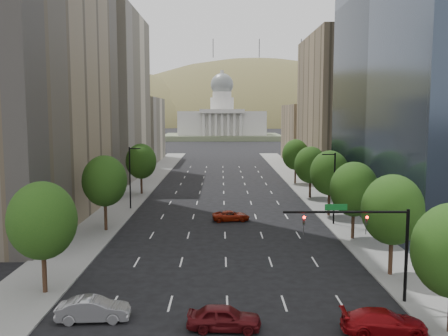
{
  "coord_description": "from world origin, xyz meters",
  "views": [
    {
      "loc": [
        -0.43,
        -4.41,
        13.9
      ],
      "look_at": [
        -0.13,
        47.41,
        8.0
      ],
      "focal_mm": 39.24,
      "sensor_mm": 36.0,
      "label": 1
    }
  ],
  "objects_px": {
    "capitol": "(222,123)",
    "car_red_far": "(231,216)",
    "car_silver": "(93,309)",
    "traffic_signal": "(373,234)",
    "car_maroon": "(224,318)",
    "car_red_near": "(384,322)"
  },
  "relations": [
    {
      "from": "capitol",
      "to": "car_red_far",
      "type": "distance_m",
      "value": 192.45
    },
    {
      "from": "car_silver",
      "to": "car_red_far",
      "type": "height_order",
      "value": "car_silver"
    },
    {
      "from": "traffic_signal",
      "to": "capitol",
      "type": "bearing_deg",
      "value": 92.74
    },
    {
      "from": "capitol",
      "to": "car_red_far",
      "type": "bearing_deg",
      "value": -89.75
    },
    {
      "from": "capitol",
      "to": "traffic_signal",
      "type": "bearing_deg",
      "value": -87.26
    },
    {
      "from": "car_maroon",
      "to": "capitol",
      "type": "bearing_deg",
      "value": 2.97
    },
    {
      "from": "car_red_near",
      "to": "car_silver",
      "type": "bearing_deg",
      "value": 85.8
    },
    {
      "from": "car_red_near",
      "to": "car_red_far",
      "type": "bearing_deg",
      "value": 17.54
    },
    {
      "from": "car_maroon",
      "to": "car_red_far",
      "type": "relative_size",
      "value": 0.99
    },
    {
      "from": "car_silver",
      "to": "capitol",
      "type": "bearing_deg",
      "value": -6.52
    },
    {
      "from": "traffic_signal",
      "to": "car_maroon",
      "type": "distance_m",
      "value": 12.41
    },
    {
      "from": "car_red_near",
      "to": "car_red_far",
      "type": "relative_size",
      "value": 1.12
    },
    {
      "from": "capitol",
      "to": "car_red_far",
      "type": "height_order",
      "value": "capitol"
    },
    {
      "from": "capitol",
      "to": "car_maroon",
      "type": "bearing_deg",
      "value": -90.06
    },
    {
      "from": "car_maroon",
      "to": "car_red_far",
      "type": "distance_m",
      "value": 31.77
    },
    {
      "from": "car_red_near",
      "to": "capitol",
      "type": "bearing_deg",
      "value": 4.53
    },
    {
      "from": "car_red_near",
      "to": "car_silver",
      "type": "xyz_separation_m",
      "value": [
        -18.82,
        2.05,
        0.02
      ]
    },
    {
      "from": "traffic_signal",
      "to": "car_red_far",
      "type": "bearing_deg",
      "value": 109.49
    },
    {
      "from": "traffic_signal",
      "to": "car_silver",
      "type": "xyz_separation_m",
      "value": [
        -19.53,
        -2.93,
        -4.38
      ]
    },
    {
      "from": "capitol",
      "to": "car_maroon",
      "type": "xyz_separation_m",
      "value": [
        -0.25,
        -224.04,
        -7.77
      ]
    },
    {
      "from": "car_red_near",
      "to": "car_red_far",
      "type": "xyz_separation_m",
      "value": [
        -8.99,
        32.4,
        -0.11
      ]
    },
    {
      "from": "traffic_signal",
      "to": "capitol",
      "type": "relative_size",
      "value": 0.15
    }
  ]
}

